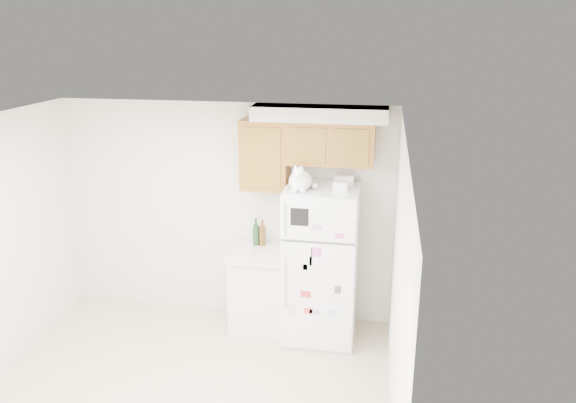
% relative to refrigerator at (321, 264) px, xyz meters
% --- Properties ---
extents(room_shell, '(3.84, 4.04, 2.52)m').
position_rel_refrigerator_xyz_m(room_shell, '(-1.02, -1.36, 0.82)').
color(room_shell, silver).
rests_on(room_shell, ground_plane).
extents(refrigerator, '(0.76, 0.78, 1.70)m').
position_rel_refrigerator_xyz_m(refrigerator, '(0.00, 0.00, 0.00)').
color(refrigerator, white).
rests_on(refrigerator, ground_plane).
extents(base_counter, '(0.64, 0.64, 0.92)m').
position_rel_refrigerator_xyz_m(base_counter, '(-0.69, 0.07, -0.39)').
color(base_counter, white).
rests_on(base_counter, ground_plane).
extents(cat, '(0.29, 0.42, 0.30)m').
position_rel_refrigerator_xyz_m(cat, '(-0.21, -0.14, 0.96)').
color(cat, white).
rests_on(cat, refrigerator).
extents(storage_box_back, '(0.21, 0.18, 0.10)m').
position_rel_refrigerator_xyz_m(storage_box_back, '(0.20, 0.16, 0.90)').
color(storage_box_back, white).
rests_on(storage_box_back, refrigerator).
extents(storage_box_front, '(0.16, 0.13, 0.09)m').
position_rel_refrigerator_xyz_m(storage_box_front, '(0.19, -0.06, 0.89)').
color(storage_box_front, white).
rests_on(storage_box_front, refrigerator).
extents(bottle_green, '(0.07, 0.07, 0.32)m').
position_rel_refrigerator_xyz_m(bottle_green, '(-0.77, 0.25, 0.23)').
color(bottle_green, '#19381E').
rests_on(bottle_green, base_counter).
extents(bottle_amber, '(0.07, 0.07, 0.30)m').
position_rel_refrigerator_xyz_m(bottle_amber, '(-0.69, 0.24, 0.22)').
color(bottle_amber, '#593814').
rests_on(bottle_amber, base_counter).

